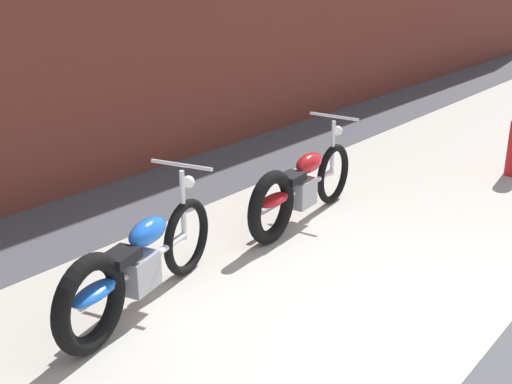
% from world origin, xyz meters
% --- Properties ---
extents(ground_plane, '(80.00, 80.00, 0.00)m').
position_xyz_m(ground_plane, '(0.00, 0.00, 0.00)').
color(ground_plane, '#47474C').
extents(sidewalk_slab, '(36.00, 3.50, 0.01)m').
position_xyz_m(sidewalk_slab, '(0.00, 1.75, 0.00)').
color(sidewalk_slab, '#B2ADA3').
rests_on(sidewalk_slab, ground).
extents(motorcycle_blue, '(1.97, 0.74, 1.03)m').
position_xyz_m(motorcycle_blue, '(-1.05, 2.31, 0.40)').
color(motorcycle_blue, black).
rests_on(motorcycle_blue, ground).
extents(motorcycle_red, '(2.01, 0.58, 1.03)m').
position_xyz_m(motorcycle_red, '(1.19, 2.38, 0.40)').
color(motorcycle_red, black).
rests_on(motorcycle_red, ground).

